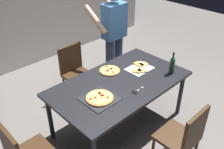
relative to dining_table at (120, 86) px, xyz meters
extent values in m
plane|color=gray|center=(0.00, 0.00, -0.69)|extent=(12.00, 12.00, 0.00)
cube|color=#232328|center=(0.00, 0.00, 0.04)|extent=(1.84, 1.05, 0.04)
cylinder|color=#232328|center=(0.84, -0.44, -0.33)|extent=(0.06, 0.06, 0.71)
cylinder|color=#232328|center=(-0.84, 0.44, -0.33)|extent=(0.06, 0.06, 0.71)
cylinder|color=#232328|center=(0.84, 0.44, -0.33)|extent=(0.06, 0.06, 0.71)
cube|color=#472D19|center=(0.00, -0.92, -0.26)|extent=(0.42, 0.42, 0.04)
cube|color=#472D19|center=(0.00, -1.11, -0.01)|extent=(0.42, 0.04, 0.45)
cylinder|color=#472D19|center=(0.18, -0.74, -0.48)|extent=(0.04, 0.04, 0.41)
cube|color=#472D19|center=(0.00, 0.92, -0.26)|extent=(0.42, 0.42, 0.04)
cube|color=#472D19|center=(0.00, 1.11, -0.01)|extent=(0.42, 0.04, 0.45)
cylinder|color=#472D19|center=(-0.18, 0.74, -0.48)|extent=(0.04, 0.04, 0.41)
cylinder|color=#472D19|center=(0.18, 0.74, -0.48)|extent=(0.04, 0.04, 0.41)
cylinder|color=#472D19|center=(-0.18, 1.10, -0.48)|extent=(0.04, 0.04, 0.41)
cylinder|color=#472D19|center=(0.18, 1.10, -0.48)|extent=(0.04, 0.04, 0.41)
cube|color=#472D19|center=(-1.51, 0.00, -0.01)|extent=(0.04, 0.42, 0.45)
cylinder|color=#38476B|center=(0.75, 0.77, -0.21)|extent=(0.14, 0.14, 0.95)
cylinder|color=#38476B|center=(0.55, 0.77, -0.21)|extent=(0.14, 0.14, 0.95)
cube|color=#4C8CD1|center=(0.65, 0.77, 0.54)|extent=(0.38, 0.22, 0.55)
cylinder|color=#E0B293|center=(0.88, 0.95, 0.57)|extent=(0.09, 0.50, 0.39)
cylinder|color=#E0B293|center=(0.42, 0.95, 0.57)|extent=(0.09, 0.50, 0.39)
cube|color=#2D2D33|center=(-0.43, -0.09, 0.07)|extent=(0.39, 0.39, 0.01)
cylinder|color=tan|center=(-0.43, -0.09, 0.08)|extent=(0.33, 0.33, 0.02)
cylinder|color=#EACC6B|center=(-0.43, -0.09, 0.09)|extent=(0.30, 0.30, 0.01)
cylinder|color=#B22819|center=(-0.38, -0.17, 0.10)|extent=(0.04, 0.04, 0.00)
cylinder|color=#B22819|center=(-0.39, -0.03, 0.10)|extent=(0.04, 0.04, 0.00)
cylinder|color=#B22819|center=(-0.39, -0.10, 0.10)|extent=(0.04, 0.04, 0.00)
cylinder|color=#B22819|center=(-0.48, -0.07, 0.10)|extent=(0.04, 0.04, 0.00)
cylinder|color=#B22819|center=(-0.40, -0.09, 0.10)|extent=(0.04, 0.04, 0.00)
cylinder|color=#B22819|center=(-0.54, -0.05, 0.10)|extent=(0.04, 0.04, 0.00)
cylinder|color=#B22819|center=(-0.39, -0.04, 0.10)|extent=(0.04, 0.04, 0.00)
cube|color=white|center=(0.44, 0.04, 0.07)|extent=(0.36, 0.28, 0.01)
cube|color=#EACC6B|center=(0.51, 0.11, 0.08)|extent=(0.09, 0.14, 0.02)
cube|color=tan|center=(0.51, 0.17, 0.08)|extent=(0.09, 0.03, 0.02)
cube|color=#EACC6B|center=(0.40, -0.03, 0.08)|extent=(0.17, 0.15, 0.02)
cube|color=tan|center=(0.34, 0.00, 0.08)|extent=(0.06, 0.09, 0.02)
cube|color=#EACC6B|center=(0.55, 0.08, 0.08)|extent=(0.15, 0.11, 0.02)
cube|color=tan|center=(0.50, 0.09, 0.08)|extent=(0.04, 0.09, 0.02)
cube|color=#EACC6B|center=(0.37, 0.02, 0.08)|extent=(0.17, 0.15, 0.02)
cube|color=tan|center=(0.42, -0.01, 0.08)|extent=(0.07, 0.09, 0.02)
cylinder|color=#194723|center=(0.68, -0.33, 0.17)|extent=(0.07, 0.07, 0.22)
cylinder|color=#194723|center=(0.68, -0.33, 0.32)|extent=(0.03, 0.03, 0.08)
cylinder|color=black|center=(0.68, -0.33, 0.37)|extent=(0.03, 0.03, 0.02)
cube|color=silver|center=(0.07, -0.29, 0.07)|extent=(0.12, 0.03, 0.01)
cube|color=silver|center=(0.07, -0.29, 0.07)|extent=(0.12, 0.02, 0.01)
torus|color=black|center=(-0.04, -0.28, 0.07)|extent=(0.05, 0.05, 0.01)
torus|color=black|center=(-0.04, -0.32, 0.07)|extent=(0.05, 0.05, 0.01)
cylinder|color=tan|center=(0.09, 0.29, 0.07)|extent=(0.29, 0.29, 0.02)
cylinder|color=#EACC6B|center=(0.09, 0.29, 0.08)|extent=(0.26, 0.26, 0.01)
cylinder|color=#B22819|center=(0.08, 0.22, 0.09)|extent=(0.04, 0.04, 0.00)
cylinder|color=#B22819|center=(0.04, 0.29, 0.09)|extent=(0.04, 0.04, 0.00)
cylinder|color=#B22819|center=(0.13, 0.29, 0.09)|extent=(0.04, 0.04, 0.00)
cylinder|color=#B22819|center=(0.12, 0.39, 0.09)|extent=(0.04, 0.04, 0.00)
cylinder|color=#B22819|center=(0.12, 0.30, 0.09)|extent=(0.04, 0.04, 0.00)
cylinder|color=#B22819|center=(0.07, 0.30, 0.09)|extent=(0.04, 0.04, 0.00)
camera|label=1|loc=(-1.96, -1.88, 1.87)|focal=39.83mm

